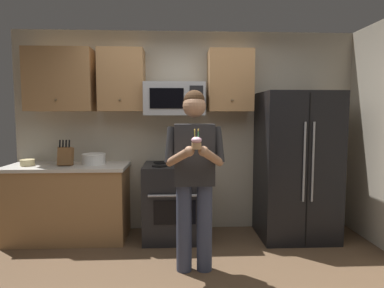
{
  "coord_description": "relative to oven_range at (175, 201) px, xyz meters",
  "views": [
    {
      "loc": [
        -0.12,
        -2.58,
        1.53
      ],
      "look_at": [
        0.02,
        0.49,
        1.25
      ],
      "focal_mm": 30.31,
      "sensor_mm": 36.0,
      "label": 1
    }
  ],
  "objects": [
    {
      "name": "wall_back",
      "position": [
        0.15,
        0.39,
        0.84
      ],
      "size": [
        4.4,
        0.1,
        2.6
      ],
      "primitive_type": "cube",
      "color": "#B7AD99",
      "rests_on": "ground"
    },
    {
      "name": "oven_range",
      "position": [
        0.0,
        0.0,
        0.0
      ],
      "size": [
        0.76,
        0.7,
        0.93
      ],
      "color": "black",
      "rests_on": "ground"
    },
    {
      "name": "microwave",
      "position": [
        0.0,
        0.12,
        1.26
      ],
      "size": [
        0.74,
        0.41,
        0.4
      ],
      "color": "#9EA0A5"
    },
    {
      "name": "refrigerator",
      "position": [
        1.5,
        -0.04,
        0.44
      ],
      "size": [
        0.9,
        0.75,
        1.8
      ],
      "color": "black",
      "rests_on": "ground"
    },
    {
      "name": "cabinet_row_upper",
      "position": [
        -0.57,
        0.17,
        1.49
      ],
      "size": [
        2.78,
        0.36,
        0.76
      ],
      "color": "#9E7247"
    },
    {
      "name": "counter_left",
      "position": [
        -1.3,
        0.02,
        0.0
      ],
      "size": [
        1.44,
        0.66,
        0.92
      ],
      "color": "#9E7247",
      "rests_on": "ground"
    },
    {
      "name": "knife_block",
      "position": [
        -1.3,
        -0.03,
        0.57
      ],
      "size": [
        0.16,
        0.15,
        0.32
      ],
      "color": "brown",
      "rests_on": "counter_left"
    },
    {
      "name": "bowl_large_white",
      "position": [
        -0.99,
        0.06,
        0.53
      ],
      "size": [
        0.29,
        0.29,
        0.13
      ],
      "color": "white",
      "rests_on": "counter_left"
    },
    {
      "name": "bowl_small_colored",
      "position": [
        -1.76,
        -0.02,
        0.5
      ],
      "size": [
        0.17,
        0.17,
        0.08
      ],
      "color": "beige",
      "rests_on": "counter_left"
    },
    {
      "name": "person",
      "position": [
        0.19,
        -0.88,
        0.53
      ],
      "size": [
        0.6,
        0.48,
        1.76
      ],
      "color": "#383F59",
      "rests_on": "ground"
    },
    {
      "name": "cupcake",
      "position": [
        0.19,
        -1.21,
        0.83
      ],
      "size": [
        0.09,
        0.09,
        0.17
      ],
      "color": "#A87F56"
    }
  ]
}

